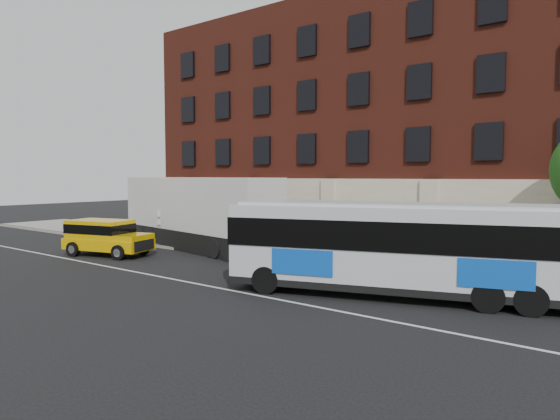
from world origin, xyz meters
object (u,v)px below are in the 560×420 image
Objects in this scene: city_bus at (400,245)px; shipping_container at (197,214)px; yellow_suv at (105,235)px; sign_pole at (160,223)px.

shipping_container is (-14.23, 3.58, 0.23)m from city_bus.
yellow_suv is (-16.53, -1.06, -0.75)m from city_bus.
city_bus is 14.67m from shipping_container.
yellow_suv is 5.27m from shipping_container.
city_bus is at bearing 3.67° from yellow_suv.
shipping_container reaches higher than sign_pole.
sign_pole is at bearing -159.24° from shipping_container.
city_bus is at bearing -14.13° from shipping_container.
city_bus reaches higher than sign_pole.
sign_pole is 0.20× the size of city_bus.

